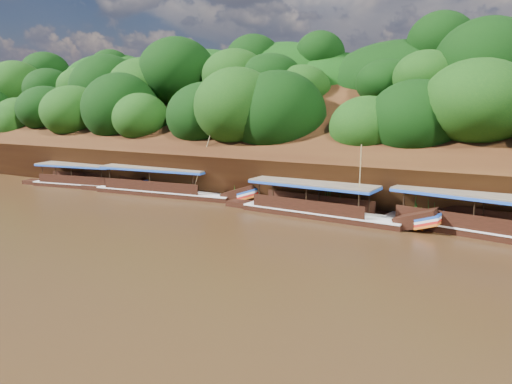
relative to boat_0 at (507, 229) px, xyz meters
The scene contains 7 objects.
ground 14.79m from the boat_0, 149.39° to the right, with size 160.00×160.00×0.00m, color black.
riverbank 19.87m from the boat_0, 129.93° to the left, with size 120.00×30.06×19.40m.
boat_0 is the anchor object (origin of this frame).
boat_1 11.15m from the boat_0, behind, with size 14.31×3.20×5.89m.
boat_2 26.27m from the boat_0, behind, with size 15.72×3.53×6.50m.
boat_3 35.81m from the boat_0, behind, with size 12.55×3.71×2.63m.
reeds 16.13m from the boat_0, behind, with size 49.35×2.23×2.22m.
Camera 1 is at (13.36, -25.23, 8.28)m, focal length 35.00 mm.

